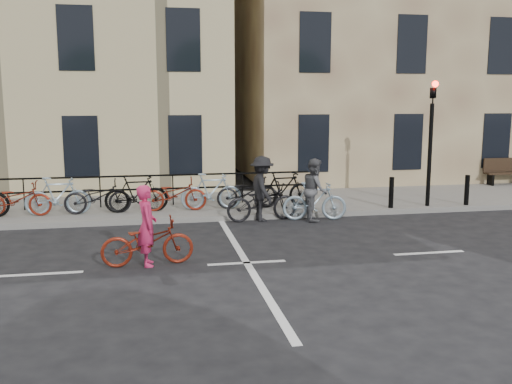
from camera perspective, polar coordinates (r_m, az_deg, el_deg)
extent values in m
plane|color=black|center=(11.65, -0.94, -7.12)|extent=(120.00, 120.00, 0.00)
cube|color=slate|center=(17.44, -17.51, -1.74)|extent=(46.00, 4.00, 0.15)
cube|color=#8E7355|center=(26.52, 14.05, 15.28)|extent=(14.00, 10.00, 12.00)
cylinder|color=black|center=(17.45, 16.98, 3.53)|extent=(0.12, 0.12, 3.00)
imported|color=black|center=(17.37, 17.29, 9.94)|extent=(0.15, 0.18, 0.90)
sphere|color=#FF0C05|center=(17.26, 17.50, 10.27)|extent=(0.18, 0.18, 0.18)
cylinder|color=black|center=(16.97, 13.38, -0.05)|extent=(0.14, 0.14, 0.90)
cylinder|color=black|center=(18.08, 20.34, 0.19)|extent=(0.14, 0.14, 0.90)
cube|color=black|center=(22.55, 22.40, 1.14)|extent=(0.06, 0.38, 0.40)
cube|color=black|center=(22.85, 23.70, 1.74)|extent=(1.60, 0.40, 0.06)
cube|color=black|center=(22.97, 23.49, 2.52)|extent=(1.60, 0.06, 0.50)
cube|color=black|center=(17.14, -13.57, 0.12)|extent=(11.45, 0.04, 0.95)
imported|color=maroon|center=(16.60, -22.79, -0.66)|extent=(1.80, 0.63, 0.95)
imported|color=#8BA4B6|center=(16.40, -19.22, -0.38)|extent=(1.75, 0.49, 1.05)
imported|color=black|center=(16.29, -15.56, -0.44)|extent=(1.80, 0.63, 0.95)
imported|color=black|center=(16.23, -11.87, -0.15)|extent=(1.75, 0.49, 1.05)
imported|color=maroon|center=(16.25, -8.16, -0.22)|extent=(1.80, 0.63, 0.95)
imported|color=#8BA4B6|center=(16.32, -4.48, 0.08)|extent=(1.75, 0.49, 1.05)
imported|color=black|center=(16.47, -0.85, 0.01)|extent=(1.80, 0.63, 0.95)
imported|color=black|center=(16.67, 2.71, 0.30)|extent=(1.75, 0.49, 1.05)
imported|color=maroon|center=(11.59, -10.80, -4.92)|extent=(1.87, 0.77, 0.96)
imported|color=#C72355|center=(11.51, -10.85, -3.31)|extent=(0.43, 0.62, 1.63)
imported|color=#8BA4B6|center=(15.62, 5.88, -0.91)|extent=(1.81, 0.75, 1.05)
imported|color=#525256|center=(15.57, 5.90, 0.25)|extent=(0.76, 0.91, 1.70)
imported|color=black|center=(15.46, 0.61, -0.99)|extent=(2.06, 0.93, 1.04)
imported|color=black|center=(15.40, 0.61, 0.34)|extent=(0.79, 1.22, 1.77)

